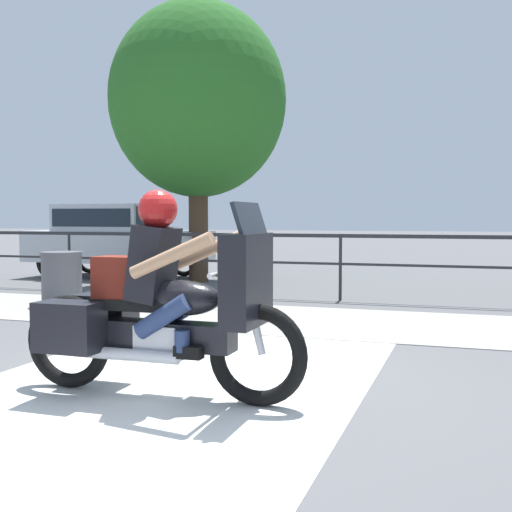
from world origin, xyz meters
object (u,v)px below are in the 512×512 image
at_px(motorcycle, 158,306).
at_px(trash_bin, 62,279).
at_px(tree_behind_car, 198,101).
at_px(parked_car, 115,236).

relative_size(motorcycle, trash_bin, 2.80).
distance_m(motorcycle, tree_behind_car, 9.09).
distance_m(parked_car, trash_bin, 4.59).
xyz_separation_m(motorcycle, parked_car, (-5.31, 8.23, 0.25)).
height_order(motorcycle, tree_behind_car, tree_behind_car).
distance_m(motorcycle, parked_car, 9.80).
relative_size(motorcycle, parked_car, 0.57).
bearing_deg(motorcycle, trash_bin, 130.24).
xyz_separation_m(trash_bin, tree_behind_car, (0.50, 3.99, 3.31)).
bearing_deg(motorcycle, tree_behind_car, 109.21).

